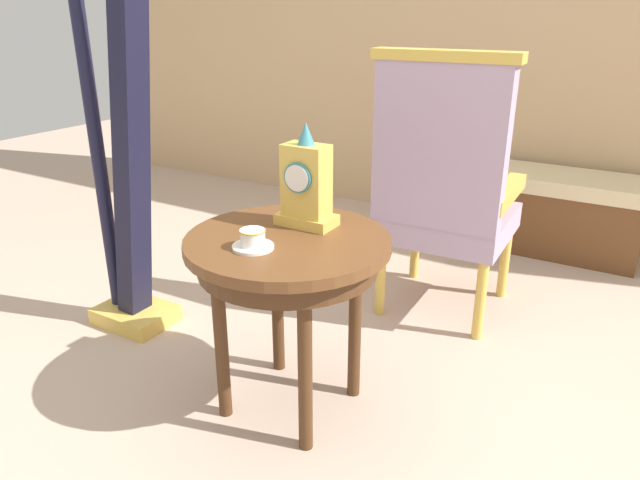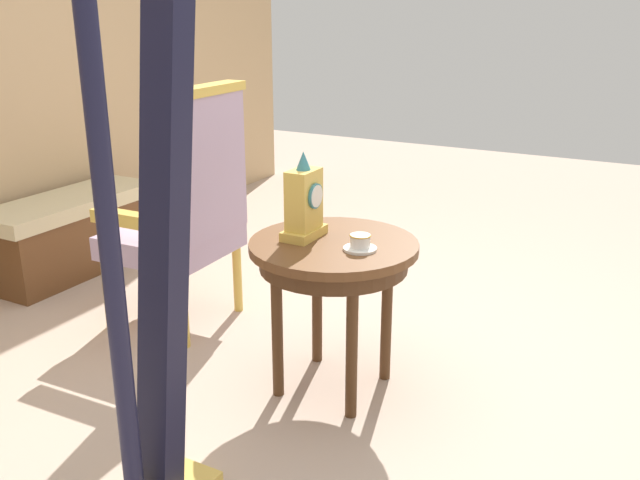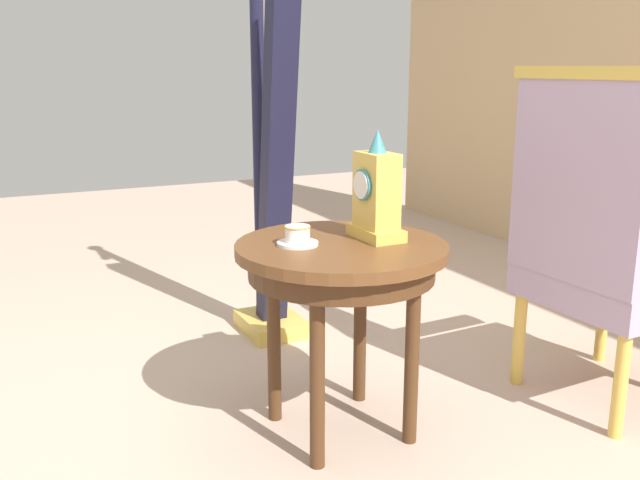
% 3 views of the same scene
% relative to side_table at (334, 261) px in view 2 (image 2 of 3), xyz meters
% --- Properties ---
extents(ground_plane, '(10.00, 10.00, 0.00)m').
position_rel_side_table_xyz_m(ground_plane, '(0.03, -0.02, -0.54)').
color(ground_plane, '#BCA38E').
extents(side_table, '(0.65, 0.65, 0.62)m').
position_rel_side_table_xyz_m(side_table, '(0.00, 0.00, 0.00)').
color(side_table, brown).
rests_on(side_table, ground).
extents(teacup_left, '(0.12, 0.12, 0.06)m').
position_rel_side_table_xyz_m(teacup_left, '(-0.04, -0.13, 0.11)').
color(teacup_left, white).
rests_on(teacup_left, side_table).
extents(mantel_clock, '(0.19, 0.11, 0.34)m').
position_rel_side_table_xyz_m(mantel_clock, '(-0.01, 0.12, 0.21)').
color(mantel_clock, gold).
rests_on(mantel_clock, side_table).
extents(armchair, '(0.56, 0.55, 1.14)m').
position_rel_side_table_xyz_m(armchair, '(0.20, 0.87, 0.05)').
color(armchair, '#B299B7').
rests_on(armchair, ground).
extents(harp, '(0.40, 0.24, 1.75)m').
position_rel_side_table_xyz_m(harp, '(-0.86, 0.13, 0.17)').
color(harp, gold).
rests_on(harp, ground).
extents(window_bench, '(1.05, 0.40, 0.44)m').
position_rel_side_table_xyz_m(window_bench, '(0.44, 1.93, -0.32)').
color(window_bench, beige).
rests_on(window_bench, ground).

